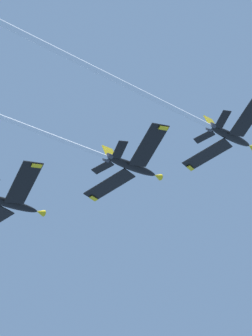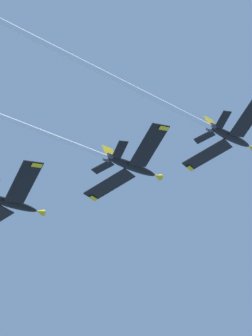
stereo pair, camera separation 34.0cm
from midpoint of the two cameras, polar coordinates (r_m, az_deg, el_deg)
The scene contains 2 objects.
jet_lead at distance 106.95m, azimuth 5.15°, elevation 4.80°, with size 54.06×22.43×26.77m.
jet_second at distance 103.89m, azimuth -3.93°, elevation 1.82°, with size 56.51×22.75×26.98m.
Camera 2 is at (32.21, 43.67, 1.81)m, focal length 68.67 mm.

